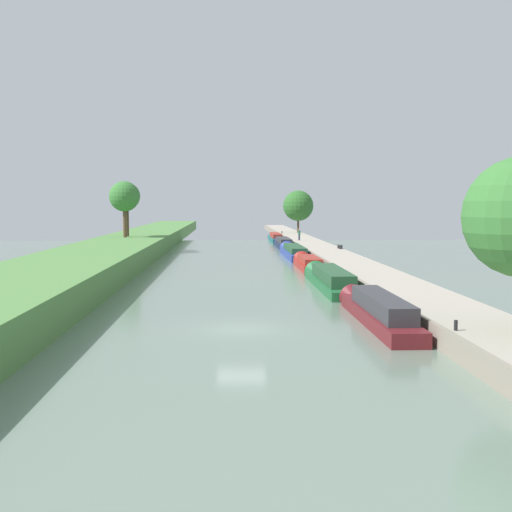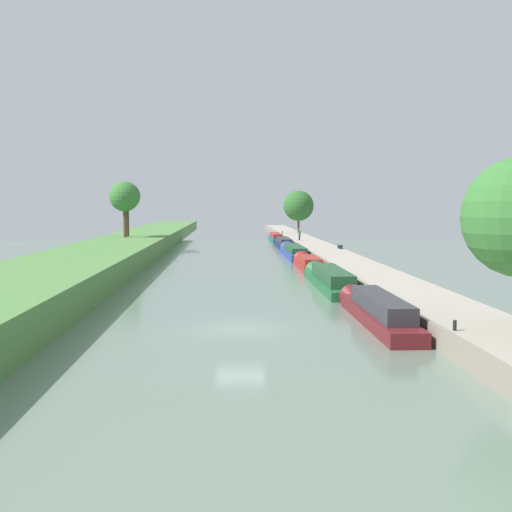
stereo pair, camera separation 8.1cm
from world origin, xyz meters
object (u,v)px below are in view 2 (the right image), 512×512
at_px(narrowboat_teal, 275,238).
at_px(person_walking, 299,234).
at_px(mooring_bollard_near, 455,325).
at_px(narrowboat_red, 308,263).
at_px(mooring_bollard_far, 282,232).
at_px(narrowboat_navy, 283,243).
at_px(park_bench, 340,246).
at_px(narrowboat_green, 329,279).
at_px(narrowboat_blue, 293,252).
at_px(narrowboat_maroon, 376,310).

height_order(narrowboat_teal, person_walking, person_walking).
relative_size(narrowboat_teal, mooring_bollard_near, 32.53).
distance_m(narrowboat_red, mooring_bollard_far, 52.35).
height_order(narrowboat_red, narrowboat_teal, narrowboat_teal).
distance_m(narrowboat_navy, person_walking, 2.93).
xyz_separation_m(narrowboat_navy, park_bench, (5.40, -17.18, 0.74)).
bearing_deg(person_walking, narrowboat_green, -93.41).
height_order(person_walking, park_bench, person_walking).
height_order(narrowboat_red, mooring_bollard_near, mooring_bollard_near).
bearing_deg(mooring_bollard_far, narrowboat_green, -91.66).
distance_m(narrowboat_teal, mooring_bollard_near, 82.88).
relative_size(narrowboat_red, person_walking, 6.68).
distance_m(mooring_bollard_near, mooring_bollard_far, 89.33).
bearing_deg(narrowboat_navy, narrowboat_blue, -90.53).
bearing_deg(mooring_bollard_near, narrowboat_green, 94.99).
height_order(narrowboat_green, mooring_bollard_near, narrowboat_green).
height_order(narrowboat_green, person_walking, person_walking).
distance_m(narrowboat_maroon, narrowboat_blue, 43.51).
bearing_deg(narrowboat_red, narrowboat_blue, 90.11).
xyz_separation_m(narrowboat_red, park_bench, (5.52, 12.76, 0.86)).
bearing_deg(narrowboat_green, narrowboat_navy, 89.67).
xyz_separation_m(narrowboat_red, person_walking, (2.58, 30.88, 1.38)).
relative_size(narrowboat_red, park_bench, 7.39).
distance_m(narrowboat_green, mooring_bollard_far, 67.11).
height_order(narrowboat_red, narrowboat_navy, narrowboat_navy).
bearing_deg(narrowboat_red, mooring_bollard_near, -87.21).
distance_m(narrowboat_maroon, narrowboat_navy, 59.62).
xyz_separation_m(narrowboat_green, mooring_bollard_near, (1.94, -22.24, 0.61)).
distance_m(narrowboat_navy, mooring_bollard_near, 66.97).
xyz_separation_m(mooring_bollard_near, park_bench, (3.72, 49.77, 0.12)).
distance_m(narrowboat_maroon, person_walking, 60.63).
relative_size(narrowboat_navy, narrowboat_teal, 0.94).
xyz_separation_m(narrowboat_green, park_bench, (5.66, 27.52, 0.73)).
xyz_separation_m(narrowboat_red, narrowboat_teal, (0.09, 45.85, 0.10)).
bearing_deg(person_walking, mooring_bollard_far, 92.09).
bearing_deg(narrowboat_maroon, person_walking, 87.65).
height_order(narrowboat_blue, narrowboat_teal, narrowboat_blue).
relative_size(narrowboat_maroon, narrowboat_green, 0.87).
distance_m(mooring_bollard_near, park_bench, 49.91).
height_order(narrowboat_green, narrowboat_navy, narrowboat_green).
bearing_deg(narrowboat_teal, narrowboat_green, -90.21).
bearing_deg(person_walking, narrowboat_navy, -159.02).
distance_m(narrowboat_teal, mooring_bollard_far, 6.72).
bearing_deg(narrowboat_green, mooring_bollard_near, -85.01).
bearing_deg(narrowboat_blue, person_walking, 81.30).
height_order(narrowboat_navy, park_bench, narrowboat_navy).
height_order(narrowboat_maroon, narrowboat_teal, narrowboat_maroon).
xyz_separation_m(narrowboat_navy, narrowboat_teal, (-0.03, 15.91, -0.01)).
height_order(narrowboat_teal, mooring_bollard_near, mooring_bollard_near).
distance_m(narrowboat_teal, person_walking, 15.23).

